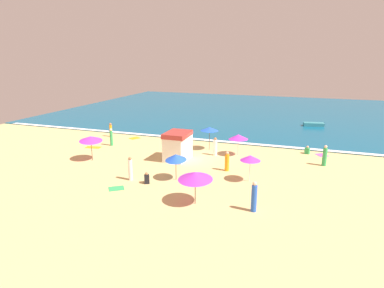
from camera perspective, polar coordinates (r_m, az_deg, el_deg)
ground_plane at (r=30.45m, az=0.05°, el=-2.35°), size 60.00×60.00×0.00m
ocean_water at (r=56.95m, az=9.51°, el=5.78°), size 60.00×44.00×0.10m
wave_breaker_foam at (r=36.20m, az=3.37°, el=0.65°), size 57.00×0.70×0.01m
lifeguard_cabana at (r=29.38m, az=-2.54°, el=-0.32°), size 2.01×2.76×2.60m
beach_umbrella_0 at (r=30.91m, az=8.12°, el=1.25°), size 2.45×2.44×2.07m
beach_umbrella_1 at (r=32.45m, az=3.08°, el=2.64°), size 2.08×2.09×2.34m
beach_umbrella_2 at (r=24.57m, az=-2.86°, el=-2.33°), size 1.77×1.81×2.12m
beach_umbrella_3 at (r=24.58m, az=10.18°, el=-2.41°), size 1.80×1.80×2.07m
beach_umbrella_4 at (r=30.47m, az=-17.31°, el=0.92°), size 2.90×2.90×2.36m
beach_umbrella_5 at (r=20.55m, az=0.57°, el=-5.57°), size 2.29×2.32×2.23m
beachgoer_0 at (r=30.95m, az=4.07°, el=-0.52°), size 0.55×0.55×1.76m
beachgoer_1 at (r=24.53m, az=-7.92°, el=-6.00°), size 0.50×0.50×0.87m
beachgoer_2 at (r=25.19m, az=-10.74°, el=-4.34°), size 0.46×0.46×1.85m
beachgoer_3 at (r=39.21m, az=-14.04°, el=2.41°), size 0.38×0.38×1.64m
beachgoer_4 at (r=34.70m, az=-3.07°, el=1.26°), size 0.42×0.42×1.72m
beachgoer_5 at (r=26.90m, az=6.15°, el=-3.08°), size 0.44×0.44×1.67m
beachgoer_6 at (r=35.26m, az=-13.95°, el=1.18°), size 0.41×0.41×1.85m
beachgoer_7 at (r=20.28m, az=10.82°, el=-9.13°), size 0.48×0.48×1.95m
beachgoer_8 at (r=30.18m, az=22.22°, el=-1.98°), size 0.39×0.39×1.83m
beachgoer_9 at (r=33.42m, az=19.54°, el=-1.06°), size 0.53×0.53×0.80m
beach_towel_0 at (r=33.51m, az=21.77°, el=-1.81°), size 1.36×1.40×0.01m
beach_towel_1 at (r=38.06m, az=-10.00°, el=1.02°), size 1.44×1.51×0.01m
beach_towel_2 at (r=35.24m, az=-16.91°, el=-0.57°), size 1.71×1.07×0.01m
beach_towel_3 at (r=24.13m, az=-13.11°, el=-7.59°), size 1.40×1.36×0.01m
small_boat_0 at (r=46.38m, az=20.52°, el=3.24°), size 2.72×1.41×0.46m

